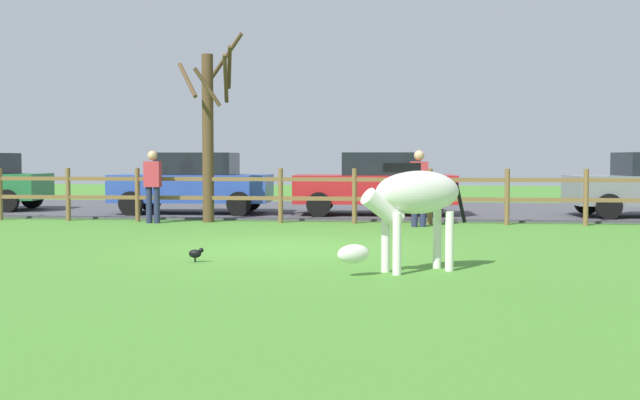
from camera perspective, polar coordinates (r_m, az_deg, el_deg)
ground_plane at (r=12.83m, az=-2.52°, el=-3.53°), size 60.00×60.00×0.00m
parking_asphalt at (r=22.02m, az=1.27°, el=-0.70°), size 28.00×7.40×0.05m
paddock_fence at (r=17.72m, az=-0.19°, el=0.57°), size 21.98×0.11×1.24m
bare_tree at (r=18.23m, az=-8.05°, el=5.24°), size 1.54×1.54×4.36m
zebra at (r=10.18m, az=6.72°, el=-0.04°), size 1.70×1.25×1.41m
crow_on_grass at (r=11.26m, az=-9.00°, el=-3.84°), size 0.22×0.10×0.20m
parked_car_blue at (r=20.42m, az=-9.15°, el=1.26°), size 4.08×2.04×1.56m
parked_car_red at (r=19.73m, az=4.09°, el=1.23°), size 4.09×2.05×1.56m
visitor_left_of_tree at (r=18.13m, az=-12.05°, el=1.21°), size 0.36×0.22×1.64m
visitor_right_of_tree at (r=16.90m, az=7.20°, el=1.12°), size 0.39×0.27×1.64m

